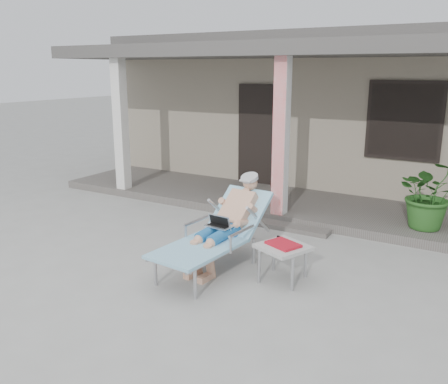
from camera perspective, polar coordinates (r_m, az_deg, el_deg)
The scene contains 8 objects.
ground at distance 6.47m, azimuth -1.24°, elevation -8.69°, with size 60.00×60.00×0.00m, color #9E9E99.
house at distance 12.00m, azimuth 15.38°, elevation 9.85°, with size 10.40×5.40×3.30m.
porch_deck at distance 8.99m, azimuth 8.79°, elevation -1.59°, with size 10.00×2.00×0.15m, color #605B56.
porch_overhang at distance 8.59m, azimuth 9.38°, elevation 15.96°, with size 10.00×2.30×2.85m.
porch_step at distance 7.99m, azimuth 5.72°, elevation -3.85°, with size 2.00×0.30×0.07m, color #605B56.
lounger at distance 6.15m, azimuth -0.34°, elevation -2.33°, with size 0.90×1.96×1.24m.
side_table at distance 5.91m, azimuth 7.13°, elevation -6.80°, with size 0.72×0.72×0.49m.
potted_palm at distance 7.93m, azimuth 23.59°, elevation -0.21°, with size 0.99×0.86×1.10m, color #26591E.
Camera 1 is at (3.11, -5.06, 2.56)m, focal length 38.00 mm.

